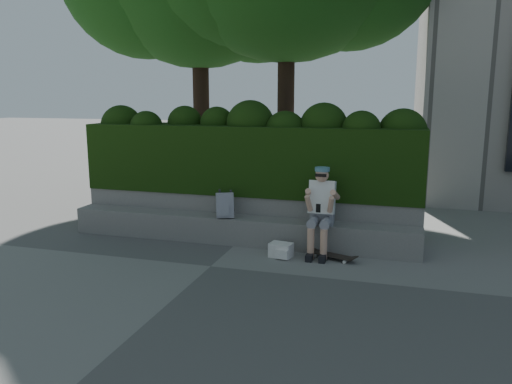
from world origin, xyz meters
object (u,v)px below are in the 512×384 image
(person, at_px, (321,207))
(backpack_plaid, at_px, (225,205))
(skateboard, at_px, (332,255))
(backpack_ground, at_px, (281,250))

(person, height_order, backpack_plaid, person)
(skateboard, height_order, backpack_plaid, backpack_plaid)
(skateboard, bearing_deg, backpack_ground, -152.32)
(skateboard, bearing_deg, backpack_plaid, -169.87)
(skateboard, xyz_separation_m, backpack_ground, (-0.78, -0.11, 0.05))
(skateboard, height_order, backpack_ground, backpack_ground)
(person, relative_size, backpack_ground, 4.07)
(person, height_order, backpack_ground, person)
(person, bearing_deg, backpack_plaid, 177.14)
(backpack_plaid, bearing_deg, skateboard, -34.51)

